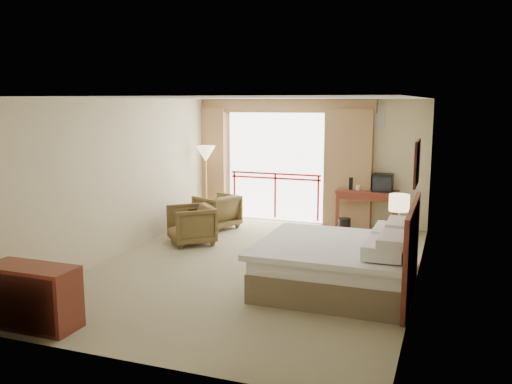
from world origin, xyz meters
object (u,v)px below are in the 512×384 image
at_px(armchair_far, 217,228).
at_px(armchair_near, 192,244).
at_px(desk, 368,199).
at_px(wastebasket, 344,226).
at_px(bed, 340,264).
at_px(table_lamp, 399,203).
at_px(tv, 383,183).
at_px(side_table, 190,216).
at_px(dresser, 32,297).
at_px(floor_lamp, 206,157).
at_px(nightstand, 397,249).

xyz_separation_m(armchair_far, armchair_near, (0.08, -1.35, 0.00)).
bearing_deg(desk, wastebasket, -121.26).
relative_size(bed, desk, 1.69).
bearing_deg(table_lamp, armchair_far, 159.93).
xyz_separation_m(tv, side_table, (-3.50, -1.81, -0.60)).
relative_size(tv, side_table, 0.68).
distance_m(tv, dresser, 7.20).
xyz_separation_m(side_table, floor_lamp, (-0.27, 1.31, 1.04)).
relative_size(nightstand, table_lamp, 1.01).
bearing_deg(armchair_near, table_lamp, 47.27).
bearing_deg(table_lamp, desk, 109.18).
bearing_deg(side_table, floor_lamp, 101.59).
height_order(wastebasket, armchair_near, armchair_near).
bearing_deg(armchair_near, floor_lamp, 154.91).
distance_m(desk, floor_lamp, 3.60).
xyz_separation_m(table_lamp, dresser, (-3.81, -4.01, -0.65)).
height_order(desk, dresser, desk).
bearing_deg(wastebasket, armchair_far, -170.52).
bearing_deg(wastebasket, bed, -80.16).
distance_m(bed, side_table, 3.97).
relative_size(bed, floor_lamp, 1.26).
relative_size(nightstand, tv, 1.44).
xyz_separation_m(nightstand, side_table, (-4.05, 0.63, 0.12)).
bearing_deg(wastebasket, side_table, -155.92).
relative_size(armchair_far, side_table, 1.33).
relative_size(bed, tv, 5.28).
distance_m(table_lamp, wastebasket, 2.38).
height_order(bed, nightstand, bed).
height_order(bed, floor_lamp, floor_lamp).
relative_size(bed, nightstand, 3.66).
height_order(nightstand, tv, tv).
bearing_deg(wastebasket, desk, 58.73).
distance_m(bed, armchair_near, 3.50).
height_order(armchair_far, dresser, dresser).
relative_size(desk, armchair_far, 1.60).
relative_size(tv, armchair_near, 0.50).
relative_size(wastebasket, side_table, 0.53).
bearing_deg(tv, desk, -178.93).
distance_m(tv, armchair_near, 4.10).
bearing_deg(nightstand, dresser, -130.28).
height_order(nightstand, floor_lamp, floor_lamp).
xyz_separation_m(bed, nightstand, (0.65, 1.42, -0.09)).
relative_size(side_table, floor_lamp, 0.35).
distance_m(armchair_far, armchair_near, 1.35).
bearing_deg(dresser, armchair_far, 87.24).
relative_size(nightstand, dresser, 0.52).
distance_m(desk, wastebasket, 0.86).
distance_m(armchair_near, dresser, 4.08).
bearing_deg(desk, floor_lamp, -170.84).
distance_m(tv, armchair_far, 3.58).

